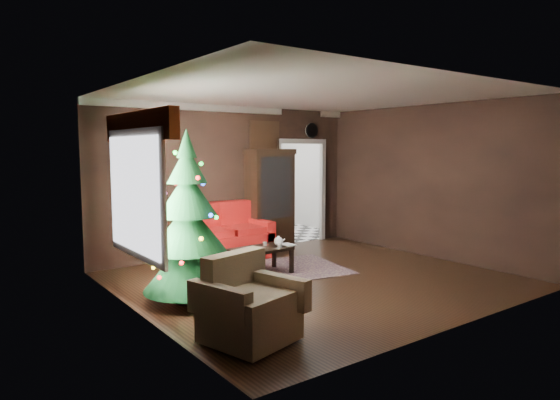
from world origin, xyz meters
TOP-DOWN VIEW (x-y plane):
  - floor at (0.00, 0.00)m, footprint 5.50×5.50m
  - ceiling at (0.00, 0.00)m, footprint 5.50×5.50m
  - wall_back at (0.00, 2.50)m, footprint 5.50×0.00m
  - wall_front at (0.00, -2.50)m, footprint 5.50×0.00m
  - wall_left at (-2.75, 0.00)m, footprint 0.00×5.50m
  - wall_right at (2.75, 0.00)m, footprint 0.00×5.50m
  - doorway at (1.70, 2.50)m, footprint 1.10×0.10m
  - left_window at (-2.71, 0.20)m, footprint 0.05×1.60m
  - valance at (-2.63, 0.20)m, footprint 0.12×2.10m
  - kitchen_floor at (1.70, 4.00)m, footprint 3.00×3.00m
  - kitchen_window at (1.70, 5.45)m, footprint 0.70×0.06m
  - rug at (-0.12, 0.79)m, footprint 2.41×1.94m
  - loveseat at (-0.40, 2.05)m, footprint 1.70×0.90m
  - curio_cabinet at (0.75, 2.27)m, footprint 0.90×0.45m
  - floor_lamp at (-1.21, 2.11)m, footprint 0.26×0.26m
  - christmas_tree at (-2.04, 0.12)m, footprint 1.51×1.51m
  - armchair at (-2.14, -1.50)m, footprint 1.04×1.04m
  - coffee_table at (-0.50, 0.74)m, footprint 0.95×0.59m
  - teapot at (-0.19, 0.68)m, footprint 0.21×0.21m
  - cup_a at (-0.34, 0.85)m, footprint 0.08×0.08m
  - cup_b at (-0.23, 0.60)m, footprint 0.09×0.09m
  - book at (-0.13, 0.64)m, footprint 0.19×0.02m
  - wall_clock at (1.95, 2.45)m, footprint 0.32×0.32m
  - painting at (0.75, 2.46)m, footprint 0.62×0.05m
  - kitchen_counter at (1.70, 5.20)m, footprint 1.80×0.60m
  - kitchen_table at (1.40, 3.70)m, footprint 0.70×0.70m

SIDE VIEW (x-z plane):
  - floor at x=0.00m, z-range 0.00..0.00m
  - kitchen_floor at x=1.70m, z-range 0.00..0.00m
  - rug at x=-0.12m, z-range 0.00..0.01m
  - coffee_table at x=-0.50m, z-range 0.01..0.43m
  - kitchen_table at x=1.40m, z-range 0.00..0.75m
  - kitchen_counter at x=1.70m, z-range 0.00..0.90m
  - armchair at x=-2.14m, z-range 0.03..0.89m
  - cup_a at x=-0.34m, z-range 0.43..0.49m
  - cup_b at x=-0.23m, z-range 0.43..0.49m
  - loveseat at x=-0.40m, z-range 0.00..1.00m
  - teapot at x=-0.19m, z-range 0.43..0.59m
  - book at x=-0.13m, z-range 0.43..0.69m
  - floor_lamp at x=-1.21m, z-range 0.09..1.57m
  - curio_cabinet at x=0.75m, z-range 0.00..1.90m
  - doorway at x=1.70m, z-range 0.00..2.10m
  - christmas_tree at x=-2.04m, z-range -0.08..2.18m
  - wall_back at x=0.00m, z-range -1.35..4.15m
  - wall_front at x=0.00m, z-range -1.35..4.15m
  - wall_left at x=-2.75m, z-range -1.35..4.15m
  - wall_right at x=2.75m, z-range -1.35..4.15m
  - left_window at x=-2.71m, z-range 0.75..2.15m
  - kitchen_window at x=1.70m, z-range 1.35..2.05m
  - painting at x=0.75m, z-range 1.99..2.51m
  - valance at x=-2.63m, z-range 2.10..2.44m
  - wall_clock at x=1.95m, z-range 2.35..2.41m
  - ceiling at x=0.00m, z-range 2.80..2.80m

